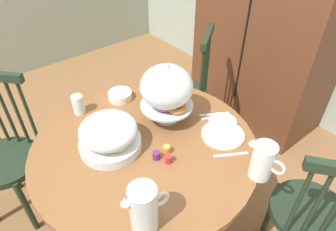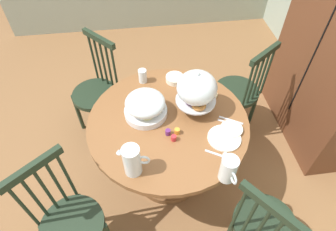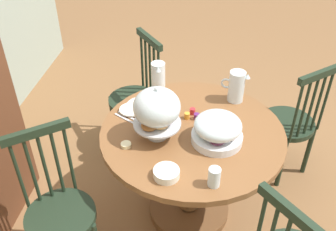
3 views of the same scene
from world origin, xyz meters
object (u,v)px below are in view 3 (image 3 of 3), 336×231
windsor_chair_far_side (59,213)px  orange_juice_pitcher (158,75)px  pastry_stand_with_dome (157,109)px  butter_dish (126,145)px  drinking_glass (214,177)px  fruit_platter_covered (218,129)px  dining_table (191,158)px  china_plate_small (131,110)px  cereal_bowl (166,173)px  milk_pitcher (236,88)px  china_plate_large (143,106)px  windsor_chair_by_cabinet (290,125)px  windsor_chair_facing_door (136,99)px

windsor_chair_far_side → orange_juice_pitcher: bearing=-23.9°
pastry_stand_with_dome → butter_dish: size_ratio=5.73×
windsor_chair_far_side → butter_dish: bearing=-49.4°
windsor_chair_far_side → drinking_glass: windsor_chair_far_side is taller
fruit_platter_covered → dining_table: bearing=62.1°
dining_table → butter_dish: size_ratio=18.72×
dining_table → pastry_stand_with_dome: 0.48m
china_plate_small → cereal_bowl: bearing=-150.9°
milk_pitcher → cereal_bowl: bearing=154.6°
china_plate_large → cereal_bowl: bearing=-158.6°
china_plate_large → butter_dish: 0.40m
cereal_bowl → windsor_chair_far_side: bearing=98.2°
orange_juice_pitcher → cereal_bowl: (-0.88, -0.17, -0.06)m
cereal_bowl → butter_dish: 0.33m
milk_pitcher → windsor_chair_by_cabinet: bearing=-70.9°
orange_juice_pitcher → drinking_glass: orange_juice_pitcher is taller
china_plate_large → orange_juice_pitcher: bearing=-12.8°
milk_pitcher → drinking_glass: milk_pitcher is taller
windsor_chair_by_cabinet → milk_pitcher: (-0.15, 0.43, 0.38)m
windsor_chair_by_cabinet → cereal_bowl: windsor_chair_by_cabinet is taller
cereal_bowl → drinking_glass: size_ratio=1.27×
windsor_chair_facing_door → china_plate_large: size_ratio=4.43×
pastry_stand_with_dome → cereal_bowl: 0.38m
dining_table → china_plate_large: china_plate_large is taller
fruit_platter_covered → pastry_stand_with_dome: bearing=89.9°
orange_juice_pitcher → milk_pitcher: 0.55m
cereal_bowl → china_plate_large: bearing=21.4°
dining_table → cereal_bowl: bearing=165.0°
windsor_chair_facing_door → windsor_chair_far_side: bearing=169.9°
windsor_chair_far_side → china_plate_small: bearing=-25.5°
fruit_platter_covered → butter_dish: fruit_platter_covered is taller
fruit_platter_covered → china_plate_small: bearing=68.2°
milk_pitcher → butter_dish: size_ratio=3.58×
windsor_chair_facing_door → milk_pitcher: size_ratio=4.54×
china_plate_small → orange_juice_pitcher: bearing=-20.7°
china_plate_small → windsor_chair_far_side: bearing=154.5°
butter_dish → windsor_chair_by_cabinet: bearing=-56.2°
china_plate_small → drinking_glass: (-0.57, -0.55, 0.04)m
windsor_chair_facing_door → windsor_chair_far_side: same height
china_plate_large → china_plate_small: 0.09m
butter_dish → china_plate_large: bearing=-3.5°
pastry_stand_with_dome → orange_juice_pitcher: 0.58m
windsor_chair_by_cabinet → drinking_glass: size_ratio=8.86×
butter_dish → windsor_chair_far_side: bearing=130.6°
windsor_chair_by_cabinet → china_plate_small: (-0.37, 1.10, 0.30)m
windsor_chair_facing_door → orange_juice_pitcher: size_ratio=5.36×
windsor_chair_facing_door → china_plate_small: (-0.56, -0.09, 0.30)m
fruit_platter_covered → china_plate_small: 0.60m
windsor_chair_facing_door → dining_table: bearing=-144.5°
windsor_chair_by_cabinet → milk_pitcher: windsor_chair_by_cabinet is taller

